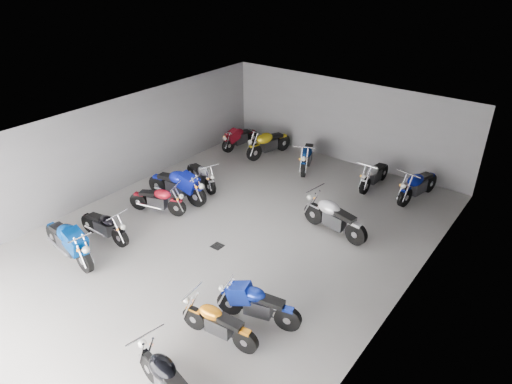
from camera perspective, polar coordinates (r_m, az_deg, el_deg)
ground at (r=13.46m, az=-3.44°, el=-5.81°), size 14.00×14.00×0.00m
wall_back at (r=18.04m, az=11.09°, el=8.62°), size 10.00×0.10×3.20m
wall_left at (r=16.06m, az=-17.41°, el=5.31°), size 0.10×14.00×3.20m
wall_right at (r=10.54m, az=17.73°, el=-7.62°), size 0.10×14.00×3.20m
ceiling at (r=11.95m, az=-3.88°, el=7.06°), size 10.00×14.00×0.04m
drain_grate at (r=13.15m, az=-4.85°, el=-6.75°), size 0.32×0.32×0.01m
motorcycle_left_b at (r=13.30m, az=-22.42°, el=-5.73°), size 2.37×0.53×1.04m
motorcycle_left_c at (r=13.86m, az=-18.44°, el=-4.01°), size 1.93×0.40×0.85m
motorcycle_left_d at (r=14.78m, az=-12.15°, el=-0.94°), size 1.88×0.78×0.86m
motorcycle_left_e at (r=15.34m, az=-9.80°, el=0.83°), size 2.33×0.54×1.02m
motorcycle_left_f at (r=16.13m, az=-6.87°, el=2.11°), size 1.86×0.74×0.85m
motorcycle_right_a at (r=9.18m, az=-10.75°, el=-22.44°), size 2.13×0.58×0.94m
motorcycle_right_b at (r=10.18m, az=-4.77°, el=-15.99°), size 1.91×0.44×0.84m
motorcycle_right_c at (r=10.52m, az=0.15°, el=-13.84°), size 1.98×0.67×0.89m
motorcycle_right_f at (r=13.60m, az=9.72°, el=-3.14°), size 2.22×0.55×0.98m
motorcycle_back_a at (r=19.26m, az=-2.03°, el=6.82°), size 0.48×1.94×0.86m
motorcycle_back_b at (r=18.50m, az=1.55°, el=6.14°), size 0.65×2.24×0.99m
motorcycle_back_c at (r=17.47m, az=6.39°, el=4.50°), size 0.99×2.06×0.96m
motorcycle_back_e at (r=16.55m, az=14.56°, el=2.11°), size 0.40×1.98×0.87m
motorcycle_back_f at (r=16.14m, az=19.56°, el=0.83°), size 0.62×2.18×0.97m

